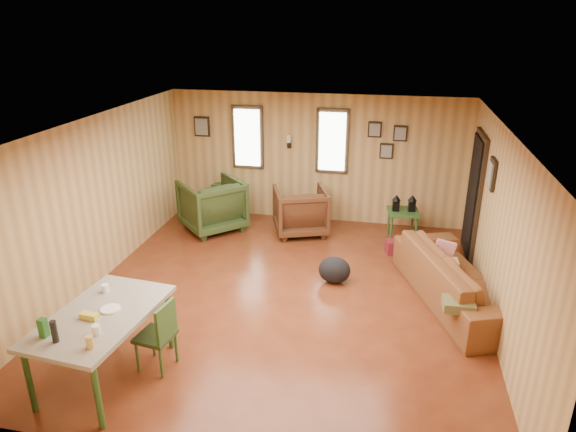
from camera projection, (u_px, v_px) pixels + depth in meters
name	position (u px, v px, depth m)	size (l,w,h in m)	color
room	(298.00, 210.00, 7.04)	(5.54, 6.04, 2.44)	brown
sofa	(459.00, 270.00, 6.95)	(2.44, 0.71, 0.95)	brown
recliner_brown	(301.00, 209.00, 9.19)	(0.90, 0.84, 0.93)	#4C2A16
recliner_green	(212.00, 203.00, 9.33)	(1.00, 0.93, 1.03)	#2F401D
end_table	(232.00, 193.00, 10.12)	(0.76, 0.73, 0.76)	#34622B
side_table	(403.00, 209.00, 8.85)	(0.59, 0.59, 0.84)	#34622B
cooler	(396.00, 247.00, 8.51)	(0.37, 0.31, 0.23)	maroon
backpack	(334.00, 270.00, 7.54)	(0.53, 0.43, 0.41)	black
sofa_pillows	(451.00, 278.00, 6.69)	(0.43, 1.57, 0.33)	brown
dining_table	(100.00, 321.00, 5.36)	(1.07, 1.63, 1.02)	gray
dining_chair	(160.00, 332.00, 5.60)	(0.43, 0.43, 0.83)	#2F401D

